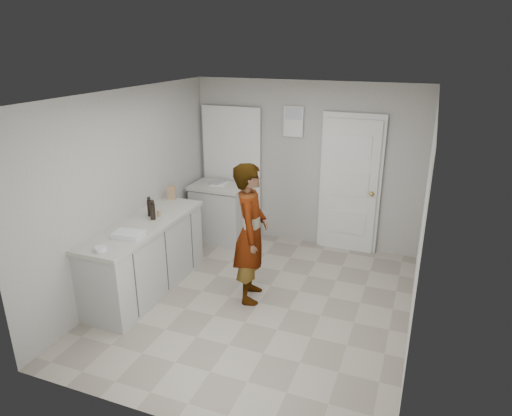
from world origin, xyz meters
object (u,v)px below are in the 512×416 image
at_px(person, 251,233).
at_px(cake_mix_box, 171,193).
at_px(oil_cruet_b, 149,207).
at_px(oil_cruet_a, 153,210).
at_px(egg_bowl, 101,249).
at_px(spice_jar, 159,213).
at_px(baking_dish, 128,235).

relative_size(person, cake_mix_box, 8.95).
xyz_separation_m(cake_mix_box, oil_cruet_b, (0.08, -0.66, 0.03)).
height_order(cake_mix_box, oil_cruet_a, oil_cruet_a).
height_order(person, egg_bowl, person).
xyz_separation_m(spice_jar, oil_cruet_b, (-0.12, -0.03, 0.09)).
bearing_deg(cake_mix_box, baking_dish, -104.16).
distance_m(cake_mix_box, egg_bowl, 1.75).
xyz_separation_m(person, baking_dish, (-1.22, -0.72, 0.09)).
distance_m(cake_mix_box, baking_dish, 1.34).
bearing_deg(oil_cruet_a, oil_cruet_b, 139.44).
height_order(spice_jar, oil_cruet_b, oil_cruet_b).
height_order(person, oil_cruet_a, person).
bearing_deg(person, spice_jar, 76.66).
bearing_deg(spice_jar, person, 1.58).
relative_size(spice_jar, oil_cruet_a, 0.29).
relative_size(cake_mix_box, spice_jar, 2.56).
bearing_deg(spice_jar, baking_dish, -88.14).
relative_size(oil_cruet_a, egg_bowl, 2.07).
xyz_separation_m(baking_dish, egg_bowl, (-0.05, -0.42, -0.00)).
bearing_deg(oil_cruet_a, egg_bowl, -90.77).
distance_m(person, cake_mix_box, 1.56).
height_order(person, oil_cruet_b, person).
xyz_separation_m(cake_mix_box, oil_cruet_a, (0.18, -0.75, 0.03)).
xyz_separation_m(oil_cruet_b, egg_bowl, (0.09, -1.08, -0.10)).
distance_m(spice_jar, egg_bowl, 1.11).
bearing_deg(egg_bowl, cake_mix_box, 95.61).
distance_m(cake_mix_box, oil_cruet_b, 0.67).
bearing_deg(egg_bowl, person, 42.00).
xyz_separation_m(cake_mix_box, baking_dish, (0.22, -1.32, -0.07)).
bearing_deg(baking_dish, cake_mix_box, 99.38).
height_order(person, cake_mix_box, person).
xyz_separation_m(person, spice_jar, (-1.24, -0.03, 0.10)).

